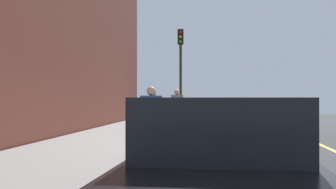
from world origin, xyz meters
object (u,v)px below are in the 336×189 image
pedestrian_blue_coat (151,119)px  rolling_suitcase (154,147)px  parked_car_red (215,125)px  pedestrian_navy_coat (153,112)px  parked_car_maroon (217,111)px  pedestrian_grey_coat (177,109)px  parked_car_white (218,116)px  parked_car_black (221,167)px  traffic_light_pole (181,61)px

pedestrian_blue_coat → rolling_suitcase: size_ratio=1.77×
parked_car_red → pedestrian_navy_coat: (-3.22, -2.23, 0.26)m
parked_car_maroon → pedestrian_grey_coat: size_ratio=2.82×
parked_car_white → pedestrian_grey_coat: bearing=-55.0°
pedestrian_grey_coat → rolling_suitcase: size_ratio=1.86×
parked_car_maroon → pedestrian_blue_coat: pedestrian_blue_coat is taller
parked_car_black → rolling_suitcase: (-4.43, -1.43, -0.33)m
parked_car_black → pedestrian_navy_coat: bearing=-166.9°
pedestrian_blue_coat → parked_car_black: bearing=17.7°
parked_car_black → pedestrian_grey_coat: pedestrian_grey_coat is taller
pedestrian_blue_coat → pedestrian_navy_coat: bearing=-171.5°
parked_car_maroon → rolling_suitcase: 14.57m
parked_car_white → parked_car_red: bearing=-1.0°
parked_car_white → traffic_light_pole: traffic_light_pole is taller
parked_car_red → pedestrian_blue_coat: bearing=-37.6°
pedestrian_blue_coat → parked_car_red: bearing=142.4°
parked_car_white → traffic_light_pole: 3.36m
parked_car_black → pedestrian_navy_coat: pedestrian_navy_coat is taller
parked_car_maroon → pedestrian_navy_coat: 9.17m
pedestrian_navy_coat → traffic_light_pole: (-4.35, 0.61, 2.20)m
parked_car_white → pedestrian_grey_coat: pedestrian_grey_coat is taller
parked_car_maroon → parked_car_white: size_ratio=1.07×
pedestrian_grey_coat → pedestrian_blue_coat: size_ratio=1.05×
pedestrian_blue_coat → traffic_light_pole: size_ratio=0.36×
parked_car_white → parked_car_black: size_ratio=0.95×
parked_car_maroon → parked_car_black: same height
parked_car_maroon → parked_car_white: bearing=0.4°
pedestrian_grey_coat → rolling_suitcase: (7.33, 0.21, -0.63)m
parked_car_maroon → pedestrian_blue_coat: size_ratio=2.96×
traffic_light_pole → parked_car_white: bearing=49.3°
parked_car_white → pedestrian_blue_coat: 8.14m
parked_car_maroon → rolling_suitcase: (14.50, -1.39, -0.33)m
parked_car_black → parked_car_maroon: bearing=-179.9°
parked_car_maroon → parked_car_white: 6.02m
parked_car_maroon → pedestrian_grey_coat: 7.35m
parked_car_maroon → rolling_suitcase: size_ratio=5.24×
parked_car_white → parked_car_black: same height
parked_car_red → pedestrian_blue_coat: pedestrian_blue_coat is taller
pedestrian_grey_coat → parked_car_maroon: bearing=167.4°
parked_car_red → parked_car_black: (6.83, 0.11, -0.00)m
parked_car_maroon → pedestrian_grey_coat: (7.17, -1.60, 0.30)m
pedestrian_navy_coat → traffic_light_pole: 4.91m
parked_car_maroon → pedestrian_grey_coat: bearing=-12.6°
pedestrian_grey_coat → traffic_light_pole: traffic_light_pole is taller
parked_car_maroon → pedestrian_blue_coat: 14.08m
parked_car_red → pedestrian_navy_coat: 3.92m
parked_car_red → rolling_suitcase: (2.41, -1.32, -0.33)m
rolling_suitcase → pedestrian_grey_coat: bearing=-178.3°
parked_car_maroon → parked_car_red: 12.10m
pedestrian_blue_coat → traffic_light_pole: traffic_light_pole is taller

